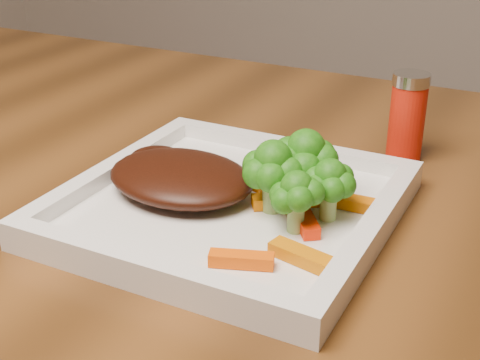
% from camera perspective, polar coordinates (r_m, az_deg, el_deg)
% --- Properties ---
extents(plate, '(0.27, 0.27, 0.01)m').
position_cam_1_polar(plate, '(0.58, -0.87, -2.56)').
color(plate, white).
rests_on(plate, dining_table).
extents(steak, '(0.15, 0.12, 0.03)m').
position_cam_1_polar(steak, '(0.60, -5.08, 0.24)').
color(steak, '#361208').
rests_on(steak, plate).
extents(broccoli_0, '(0.08, 0.08, 0.07)m').
position_cam_1_polar(broccoli_0, '(0.57, 5.58, 1.28)').
color(broccoli_0, '#2C5D0F').
rests_on(broccoli_0, plate).
extents(broccoli_1, '(0.05, 0.05, 0.06)m').
position_cam_1_polar(broccoli_1, '(0.55, 7.65, -0.31)').
color(broccoli_1, '#2B7213').
rests_on(broccoli_1, plate).
extents(broccoli_2, '(0.06, 0.06, 0.06)m').
position_cam_1_polar(broccoli_2, '(0.53, 4.85, -1.54)').
color(broccoli_2, '#1B6110').
rests_on(broccoli_2, plate).
extents(broccoli_3, '(0.07, 0.07, 0.06)m').
position_cam_1_polar(broccoli_3, '(0.56, 2.80, 0.23)').
color(broccoli_3, '#126B11').
rests_on(broccoli_3, plate).
extents(carrot_0, '(0.05, 0.03, 0.01)m').
position_cam_1_polar(carrot_0, '(0.49, 0.11, -6.81)').
color(carrot_0, '#EF5103').
rests_on(carrot_0, plate).
extents(carrot_1, '(0.06, 0.03, 0.01)m').
position_cam_1_polar(carrot_1, '(0.50, 5.53, -6.57)').
color(carrot_1, '#C96903').
rests_on(carrot_1, plate).
extents(carrot_3, '(0.06, 0.02, 0.01)m').
position_cam_1_polar(carrot_3, '(0.58, 10.16, -2.04)').
color(carrot_3, '#D16103').
rests_on(carrot_3, plate).
extents(carrot_4, '(0.03, 0.05, 0.01)m').
position_cam_1_polar(carrot_4, '(0.61, 2.75, 0.13)').
color(carrot_4, '#D45F03').
rests_on(carrot_4, plate).
extents(carrot_5, '(0.04, 0.05, 0.01)m').
position_cam_1_polar(carrot_5, '(0.55, 5.54, -3.38)').
color(carrot_5, '#FF2704').
rests_on(carrot_5, plate).
extents(carrot_6, '(0.06, 0.05, 0.01)m').
position_cam_1_polar(carrot_6, '(0.58, 3.96, -1.73)').
color(carrot_6, orange).
rests_on(carrot_6, plate).
extents(spice_shaker, '(0.04, 0.04, 0.09)m').
position_cam_1_polar(spice_shaker, '(0.70, 14.08, 5.21)').
color(spice_shaker, red).
rests_on(spice_shaker, dining_table).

